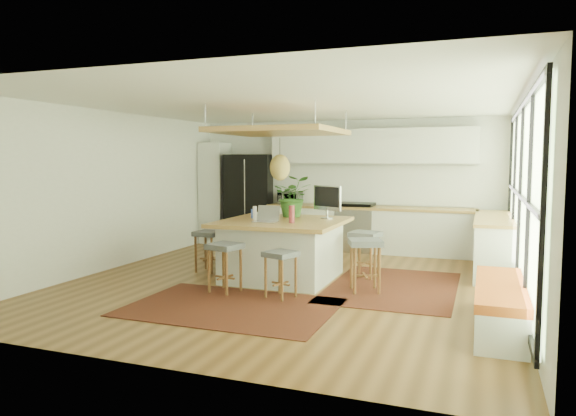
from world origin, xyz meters
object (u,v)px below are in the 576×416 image
at_px(laptop, 265,214).
at_px(island, 283,249).
at_px(microwave, 290,197).
at_px(stool_right_back, 365,255).
at_px(monitor, 327,203).
at_px(fridge, 250,203).
at_px(island_plant, 293,201).
at_px(stool_right_front, 365,267).
at_px(stool_near_left, 225,268).
at_px(stool_near_right, 281,272).
at_px(stool_left_side, 209,251).

bearing_deg(laptop, island, 70.07).
bearing_deg(microwave, stool_right_back, -47.79).
bearing_deg(monitor, stool_right_back, 35.88).
relative_size(fridge, island_plant, 2.91).
distance_m(stool_right_front, microwave, 4.08).
distance_m(island, stool_right_back, 1.32).
distance_m(stool_right_back, monitor, 1.04).
bearing_deg(stool_right_front, monitor, 134.25).
height_order(fridge, stool_right_front, fridge).
relative_size(stool_near_left, laptop, 1.84).
distance_m(stool_near_left, island_plant, 1.88).
bearing_deg(microwave, island, -72.08).
xyz_separation_m(fridge, island, (1.92, -2.95, -0.46)).
distance_m(fridge, stool_near_left, 4.35).
bearing_deg(stool_near_right, stool_right_front, 36.47).
xyz_separation_m(fridge, laptop, (1.78, -3.32, 0.12)).
bearing_deg(stool_left_side, monitor, 10.93).
height_order(fridge, island_plant, fridge).
relative_size(stool_right_back, stool_left_side, 1.07).
height_order(fridge, stool_left_side, fridge).
bearing_deg(monitor, stool_right_front, -18.92).
relative_size(island, island_plant, 2.71).
height_order(stool_near_left, stool_right_front, stool_right_front).
relative_size(fridge, stool_right_back, 2.71).
height_order(island, island_plant, island_plant).
bearing_deg(monitor, island, -117.01).
bearing_deg(laptop, stool_left_side, 161.24).
xyz_separation_m(stool_right_front, stool_right_back, (-0.20, 0.92, 0.00)).
bearing_deg(stool_right_front, fridge, 134.82).
bearing_deg(microwave, laptop, -76.28).
height_order(fridge, stool_near_left, fridge).
xyz_separation_m(stool_near_right, monitor, (0.19, 1.56, 0.83)).
relative_size(stool_near_right, stool_right_back, 0.88).
bearing_deg(island, monitor, 36.16).
distance_m(stool_near_right, stool_right_back, 1.84).
xyz_separation_m(stool_right_front, monitor, (-0.80, 0.82, 0.83)).
height_order(island, stool_right_front, island).
height_order(stool_left_side, laptop, laptop).
bearing_deg(island, stool_near_left, -111.99).
relative_size(island, microwave, 3.87).
height_order(island, stool_near_left, island).
bearing_deg(stool_right_back, laptop, -146.07).
xyz_separation_m(island, laptop, (-0.14, -0.37, 0.58)).
bearing_deg(island_plant, monitor, -7.21).
xyz_separation_m(stool_right_front, island_plant, (-1.41, 0.90, 0.84)).
bearing_deg(stool_right_front, laptop, 179.28).
height_order(island, microwave, microwave).
distance_m(stool_near_left, monitor, 2.04).
height_order(fridge, stool_right_back, fridge).
bearing_deg(stool_near_left, microwave, 96.92).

